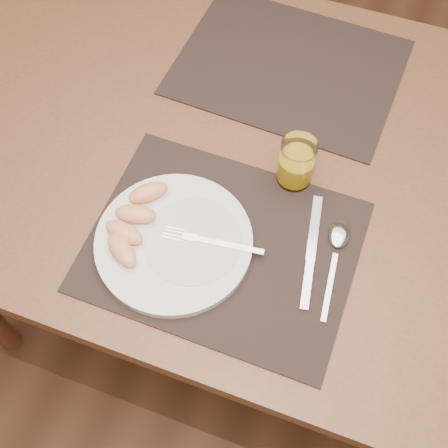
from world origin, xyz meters
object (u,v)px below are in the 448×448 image
table (263,175)px  juice_glass (296,164)px  placemat_near (223,246)px  fork (204,240)px  knife (310,260)px  placemat_far (288,67)px  plate (174,242)px  spoon (338,242)px

table → juice_glass: 0.15m
placemat_near → fork: (-0.03, -0.01, 0.02)m
knife → juice_glass: (-0.07, 0.15, 0.04)m
placemat_far → juice_glass: juice_glass is taller
table → fork: bearing=-99.1°
knife → fork: bearing=-169.5°
juice_glass → plate: bearing=-127.2°
juice_glass → spoon: bearing=-43.4°
placemat_far → table: bearing=-84.2°
placemat_near → knife: size_ratio=2.05×
plate → fork: (0.05, 0.02, 0.01)m
fork → plate: bearing=-161.6°
placemat_near → juice_glass: juice_glass is taller
fork → placemat_near: bearing=18.5°
table → plate: (-0.09, -0.25, 0.10)m
knife → spoon: spoon is taller
plate → fork: fork is taller
plate → knife: 0.23m
placemat_far → fork: (-0.01, -0.45, 0.02)m
spoon → juice_glass: (-0.11, 0.10, 0.04)m
placemat_far → juice_glass: size_ratio=4.62×
placemat_near → juice_glass: size_ratio=4.62×
placemat_near → spoon: size_ratio=2.34×
placemat_near → placemat_far: (-0.02, 0.44, 0.00)m
placemat_near → juice_glass: 0.20m
table → placemat_near: (-0.01, -0.22, 0.09)m
spoon → juice_glass: size_ratio=1.97×
table → juice_glass: bearing=-33.1°
placemat_far → spoon: 0.42m
plate → juice_glass: size_ratio=2.77×
placemat_near → knife: bearing=8.8°
placemat_far → juice_glass: 0.28m
placemat_near → spoon: 0.20m
placemat_far → juice_glass: bearing=-71.1°
table → placemat_near: 0.24m
table → knife: size_ratio=6.38×
placemat_near → plate: 0.08m
fork → knife: fork is taller
spoon → plate: bearing=-159.5°
plate → knife: plate is taller
placemat_far → spoon: size_ratio=2.34×
table → placemat_far: (-0.02, 0.22, 0.09)m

